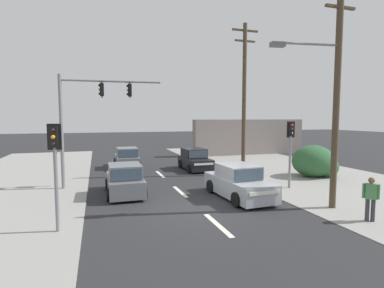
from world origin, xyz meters
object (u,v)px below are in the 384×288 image
(hatchback_receding_far, at_px, (127,158))
(hatchback_crossing_left, at_px, (195,160))
(pedestal_signal_left_kerb, at_px, (55,159))
(hatchback_oncoming_near, at_px, (125,180))
(utility_pole_midground_right, at_px, (244,97))
(pedestal_signal_right_kerb, at_px, (290,143))
(traffic_signal_mast, at_px, (87,110))
(sedan_oncoming_mid, at_px, (238,183))
(pedestrian_at_kerb, at_px, (371,197))
(utility_pole_foreground_right, at_px, (334,88))

(hatchback_receding_far, xyz_separation_m, hatchback_crossing_left, (4.61, -2.44, 0.00))
(pedestal_signal_left_kerb, height_order, hatchback_oncoming_near, pedestal_signal_left_kerb)
(utility_pole_midground_right, distance_m, pedestal_signal_right_kerb, 4.99)
(utility_pole_midground_right, height_order, hatchback_receding_far, utility_pole_midground_right)
(utility_pole_midground_right, xyz_separation_m, pedestal_signal_right_kerb, (0.59, -4.17, -2.69))
(hatchback_crossing_left, bearing_deg, traffic_signal_mast, -153.31)
(hatchback_receding_far, bearing_deg, traffic_signal_mast, -113.15)
(sedan_oncoming_mid, relative_size, pedestrian_at_kerb, 2.65)
(utility_pole_foreground_right, distance_m, sedan_oncoming_mid, 5.77)
(utility_pole_foreground_right, bearing_deg, hatchback_oncoming_near, 148.39)
(pedestal_signal_left_kerb, relative_size, hatchback_oncoming_near, 0.98)
(traffic_signal_mast, bearing_deg, pedestal_signal_left_kerb, -97.46)
(utility_pole_foreground_right, bearing_deg, pedestal_signal_left_kerb, 176.81)
(pedestal_signal_right_kerb, height_order, hatchback_oncoming_near, pedestal_signal_right_kerb)
(hatchback_receding_far, bearing_deg, pedestal_signal_right_kerb, -51.32)
(hatchback_receding_far, relative_size, hatchback_oncoming_near, 1.00)
(utility_pole_midground_right, xyz_separation_m, hatchback_oncoming_near, (-7.90, -2.85, -4.40))
(traffic_signal_mast, height_order, hatchback_receding_far, traffic_signal_mast)
(traffic_signal_mast, height_order, pedestrian_at_kerb, traffic_signal_mast)
(utility_pole_midground_right, bearing_deg, utility_pole_foreground_right, -90.06)
(pedestal_signal_right_kerb, distance_m, hatchback_oncoming_near, 8.76)
(utility_pole_foreground_right, distance_m, traffic_signal_mast, 11.90)
(utility_pole_midground_right, bearing_deg, hatchback_oncoming_near, -160.15)
(utility_pole_foreground_right, distance_m, pedestal_signal_right_kerb, 4.40)
(pedestal_signal_right_kerb, relative_size, pedestal_signal_left_kerb, 1.00)
(utility_pole_midground_right, height_order, pedestal_signal_right_kerb, utility_pole_midground_right)
(traffic_signal_mast, relative_size, pedestal_signal_left_kerb, 1.69)
(pedestal_signal_right_kerb, distance_m, hatchback_crossing_left, 7.86)
(traffic_signal_mast, distance_m, hatchback_receding_far, 7.43)
(traffic_signal_mast, bearing_deg, utility_pole_midground_right, 4.31)
(hatchback_oncoming_near, bearing_deg, traffic_signal_mast, 128.78)
(pedestal_signal_right_kerb, relative_size, hatchback_receding_far, 0.98)
(utility_pole_foreground_right, bearing_deg, utility_pole_midground_right, 89.94)
(pedestal_signal_right_kerb, relative_size, sedan_oncoming_mid, 0.82)
(traffic_signal_mast, bearing_deg, hatchback_oncoming_near, -51.22)
(pedestal_signal_right_kerb, xyz_separation_m, pedestal_signal_left_kerb, (-11.03, -2.96, 0.00))
(hatchback_receding_far, bearing_deg, pedestal_signal_left_kerb, -105.38)
(utility_pole_midground_right, xyz_separation_m, pedestrian_at_kerb, (0.18, -9.48, -4.18))
(hatchback_crossing_left, bearing_deg, sedan_oncoming_mid, -93.22)
(hatchback_oncoming_near, bearing_deg, pedestal_signal_right_kerb, -8.81)
(hatchback_receding_far, bearing_deg, hatchback_oncoming_near, -96.15)
(pedestal_signal_left_kerb, xyz_separation_m, pedestrian_at_kerb, (10.63, -2.35, -1.49))
(utility_pole_foreground_right, relative_size, pedestal_signal_right_kerb, 2.58)
(hatchback_receding_far, height_order, sedan_oncoming_mid, sedan_oncoming_mid)
(utility_pole_midground_right, bearing_deg, hatchback_crossing_left, 129.79)
(hatchback_receding_far, xyz_separation_m, pedestrian_at_kerb, (7.20, -14.81, 0.22))
(pedestrian_at_kerb, bearing_deg, sedan_oncoming_mid, 124.44)
(pedestal_signal_right_kerb, distance_m, sedan_oncoming_mid, 3.95)
(traffic_signal_mast, xyz_separation_m, pedestal_signal_left_kerb, (-0.84, -6.40, -1.73))
(hatchback_receding_far, bearing_deg, hatchback_crossing_left, -27.92)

